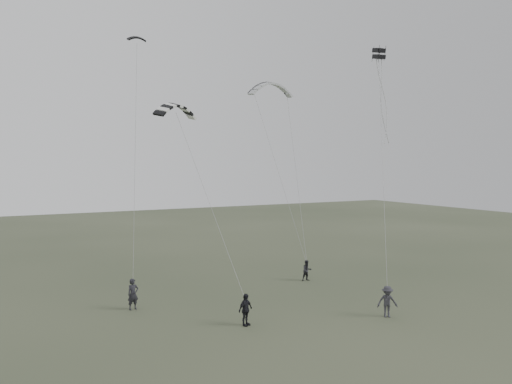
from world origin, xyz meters
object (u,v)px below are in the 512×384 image
kite_pale_large (271,84)px  kite_striped (176,105)px  flyer_right (307,270)px  kite_dark_small (137,37)px  flyer_far (387,302)px  kite_box (379,54)px  flyer_center (245,310)px  flyer_left (133,294)px

kite_pale_large → kite_striped: size_ratio=1.28×
flyer_right → kite_pale_large: size_ratio=0.40×
flyer_right → kite_dark_small: size_ratio=1.23×
flyer_far → kite_box: bearing=81.3°
kite_dark_small → kite_striped: bearing=-77.6°
kite_dark_small → kite_striped: (0.96, -5.32, -5.20)m
flyer_far → kite_pale_large: bearing=114.9°
kite_dark_small → kite_box: size_ratio=1.75×
flyer_center → kite_box: size_ratio=2.45×
flyer_right → kite_dark_small: (-11.91, 3.77, 17.03)m
flyer_center → kite_striped: 13.18m
kite_striped → kite_box: kite_box is taller
kite_striped → flyer_far: bearing=-65.1°
kite_dark_small → kite_box: 17.04m
flyer_left → kite_dark_small: size_ratio=1.50×
kite_dark_small → flyer_left: bearing=-107.6°
flyer_center → flyer_far: size_ratio=0.98×
kite_box → kite_striped: bearing=175.6°
flyer_far → kite_striped: kite_striped is taller
kite_box → kite_dark_small: bearing=158.3°
flyer_far → kite_pale_large: (0.70, 14.88, 14.77)m
flyer_left → kite_striped: size_ratio=0.62×
flyer_far → flyer_center: bearing=-170.0°
flyer_center → kite_dark_small: bearing=82.2°
kite_dark_small → kite_box: kite_dark_small is taller
flyer_right → kite_box: (3.07, -4.28, 15.91)m
flyer_left → kite_box: bearing=-21.4°
flyer_right → flyer_far: (-0.98, -9.79, 0.13)m
flyer_left → kite_box: (16.78, -3.03, 15.75)m
flyer_right → flyer_far: bearing=-89.9°
flyer_left → kite_striped: kite_striped is taller
flyer_left → flyer_far: size_ratio=1.05×
flyer_left → flyer_far: (12.73, -8.54, -0.04)m
flyer_left → flyer_center: size_ratio=1.07×
flyer_center → kite_box: 20.11m
flyer_far → kite_box: kite_box is taller
flyer_far → kite_box: (4.05, 5.51, 15.79)m
flyer_center → kite_pale_large: size_ratio=0.46×
flyer_left → kite_striped: 11.99m
flyer_right → kite_pale_large: 15.75m
flyer_center → kite_box: kite_box is taller
kite_pale_large → kite_striped: (-10.67, -6.65, -3.07)m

